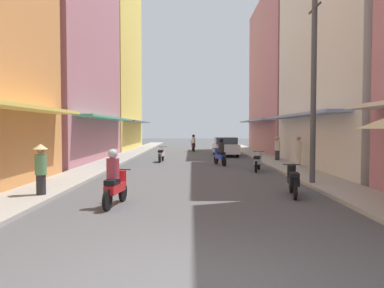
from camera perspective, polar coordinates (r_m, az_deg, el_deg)
name	(u,v)px	position (r m, az deg, el deg)	size (l,w,h in m)	color
ground_plane	(193,160)	(24.84, 0.19, -2.47)	(104.97, 104.97, 0.00)	#4C4C4F
sidewalk_left	(118,159)	(25.34, -11.38, -2.28)	(1.84, 55.71, 0.12)	#9E9991
sidewalk_right	(268,159)	(25.36, 11.75, -2.28)	(1.84, 55.71, 0.12)	#ADA89E
building_left_mid	(55,65)	(25.90, -20.55, 11.40)	(7.05, 12.83, 12.47)	#B7727F
building_left_far	(104,61)	(38.81, -13.58, 12.36)	(7.05, 12.70, 17.72)	#EFD159
building_right_mid	(366,46)	(21.79, 25.35, 13.58)	(7.05, 12.53, 12.86)	silver
building_right_far	(295,76)	(34.12, 15.70, 10.20)	(7.05, 12.93, 13.58)	#B7727F
motorbike_white	(162,154)	(23.38, -4.72, -1.55)	(0.55, 1.81, 0.96)	black
motorbike_maroon	(194,144)	(33.60, 0.26, 0.02)	(0.55, 1.81, 1.58)	black
motorbike_blue	(220,153)	(21.24, 4.44, -1.41)	(0.71, 1.76, 1.58)	black
motorbike_silver	(258,161)	(18.58, 10.23, -2.61)	(0.71, 1.76, 0.96)	black
motorbike_black	(293,180)	(12.03, 15.46, -5.41)	(0.58, 1.80, 0.96)	black
motorbike_red	(116,181)	(10.28, -11.79, -5.57)	(0.55, 1.80, 1.58)	black
parked_car	(226,146)	(28.40, 5.28, -0.37)	(1.80, 4.11, 1.45)	silver
pedestrian_far	(278,147)	(23.83, 13.18, -0.48)	(0.44, 0.44, 1.66)	#262628
pedestrian_midway	(299,152)	(20.24, 16.26, -1.28)	(0.34, 0.34, 1.70)	beige
pedestrian_foreground	(41,168)	(12.02, -22.38, -3.43)	(0.44, 0.44, 1.66)	#262628
utility_pole	(314,88)	(14.32, 18.41, 8.32)	(0.20, 1.20, 7.10)	#4C4C4F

